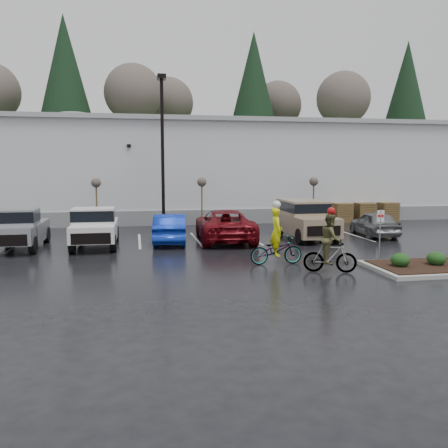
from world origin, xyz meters
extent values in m
plane|color=black|center=(0.00, 0.00, 0.00)|extent=(120.00, 120.00, 0.00)
cube|color=silver|center=(0.00, 22.00, 3.50)|extent=(60.00, 15.00, 7.00)
cube|color=slate|center=(0.00, 14.45, 0.50)|extent=(60.00, 0.12, 1.00)
cube|color=#999B9E|center=(0.00, 22.00, 7.05)|extent=(60.50, 15.50, 0.30)
cube|color=#263D19|center=(0.00, 45.00, 3.00)|extent=(80.00, 25.00, 6.00)
cylinder|color=black|center=(-4.00, 12.00, 4.50)|extent=(0.20, 0.20, 9.00)
cube|color=black|center=(-4.00, 12.00, 9.10)|extent=(0.50, 1.00, 0.25)
cylinder|color=#4B371E|center=(-8.00, 13.00, 1.40)|extent=(0.10, 0.10, 2.80)
sphere|color=#49433B|center=(-8.00, 13.00, 2.90)|extent=(0.60, 0.60, 0.60)
cylinder|color=#4B371E|center=(-1.50, 13.00, 1.40)|extent=(0.10, 0.10, 2.80)
sphere|color=#49433B|center=(-1.50, 13.00, 2.90)|extent=(0.60, 0.60, 0.60)
cylinder|color=#4B371E|center=(6.00, 13.00, 1.40)|extent=(0.10, 0.10, 2.80)
sphere|color=#49433B|center=(6.00, 13.00, 2.90)|extent=(0.60, 0.60, 0.60)
cube|color=#4B371E|center=(8.50, 14.00, 0.68)|extent=(1.20, 1.20, 1.35)
cube|color=#4B371E|center=(10.20, 14.00, 0.68)|extent=(1.20, 1.20, 1.35)
cube|color=#4B371E|center=(12.00, 14.00, 0.68)|extent=(1.20, 1.20, 1.35)
ellipsoid|color=#163412|center=(4.00, -1.00, 0.41)|extent=(0.70, 0.70, 0.52)
ellipsoid|color=#163412|center=(5.50, -1.00, 0.41)|extent=(0.70, 0.70, 0.52)
cylinder|color=gray|center=(3.80, 0.20, 1.10)|extent=(0.05, 0.05, 2.20)
cube|color=white|center=(3.80, 0.20, 1.95)|extent=(0.30, 0.02, 0.45)
cube|color=red|center=(3.80, 0.19, 1.95)|extent=(0.26, 0.02, 0.10)
imported|color=#0D2798|center=(-3.97, 7.25, 0.75)|extent=(1.98, 4.65, 1.49)
imported|color=maroon|center=(-1.10, 7.33, 0.83)|extent=(3.09, 6.10, 1.65)
imported|color=slate|center=(7.47, 7.46, 0.70)|extent=(2.06, 4.27, 1.41)
imported|color=#3F3F44|center=(-0.20, 1.04, 0.55)|extent=(2.10, 0.74, 1.10)
imported|color=#D4DA0C|center=(-0.20, 1.04, 1.31)|extent=(0.46, 0.70, 1.93)
sphere|color=silver|center=(-0.20, 1.04, 2.39)|extent=(0.32, 0.32, 0.32)
imported|color=#3F3F44|center=(1.31, -0.76, 0.58)|extent=(1.93, 1.12, 1.16)
imported|color=#4C4B28|center=(1.31, -0.76, 1.26)|extent=(0.75, 1.00, 1.83)
sphere|color=#990C0C|center=(1.31, -0.76, 2.26)|extent=(0.30, 0.30, 0.30)
camera|label=1|loc=(-5.67, -16.85, 3.88)|focal=38.00mm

